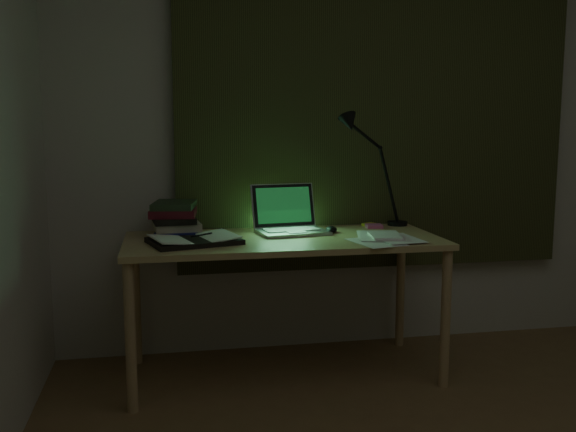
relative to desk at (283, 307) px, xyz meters
name	(u,v)px	position (x,y,z in m)	size (l,w,h in m)	color
wall_back	(374,123)	(0.59, 0.41, 0.90)	(3.50, 0.00, 2.50)	beige
curtain	(377,86)	(0.59, 0.37, 1.10)	(2.20, 0.06, 2.00)	#31341A
desk	(283,307)	(0.00, 0.00, 0.00)	(1.53, 0.67, 0.70)	tan
laptop	(293,210)	(0.07, 0.11, 0.47)	(0.34, 0.38, 0.25)	#A9A9AD
open_textbook	(194,240)	(-0.43, -0.07, 0.37)	(0.40, 0.28, 0.03)	white
book_stack	(174,218)	(-0.52, 0.17, 0.44)	(0.22, 0.26, 0.18)	white
loose_papers	(375,236)	(0.43, -0.10, 0.36)	(0.31, 0.33, 0.02)	white
mouse	(331,229)	(0.27, 0.10, 0.36)	(0.06, 0.09, 0.03)	black
sticky_yellow	(370,225)	(0.53, 0.27, 0.36)	(0.07, 0.07, 0.01)	gold
sticky_pink	(374,226)	(0.53, 0.21, 0.36)	(0.08, 0.08, 0.02)	#E85A9F
desk_lamp	(399,173)	(0.69, 0.27, 0.64)	(0.38, 0.30, 0.58)	black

